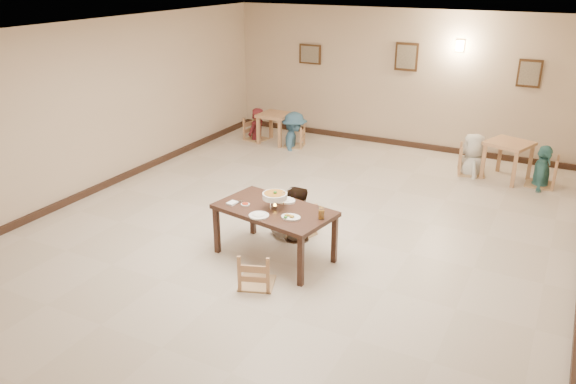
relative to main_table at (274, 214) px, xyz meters
The scene contains 31 objects.
floor 1.19m from the main_table, 96.00° to the left, with size 10.00×10.00×0.00m, color beige.
ceiling 2.53m from the main_table, 96.00° to the left, with size 10.00×10.00×0.00m, color white.
wall_back 6.04m from the main_table, 90.98° to the left, with size 10.00×10.00×0.00m, color beige.
wall_left 4.30m from the main_table, 166.61° to the left, with size 10.00×10.00×0.00m, color beige.
baseboard_back 5.98m from the main_table, 90.99° to the left, with size 8.00×0.06×0.12m, color #321E15.
baseboard_left 4.23m from the main_table, 166.51° to the left, with size 0.06×10.00×0.12m, color #321E15.
picture_a 6.48m from the main_table, 111.21° to the left, with size 0.55×0.04×0.45m.
picture_b 6.08m from the main_table, 90.03° to the left, with size 0.50×0.04×0.60m.
picture_c 6.54m from the main_table, 67.18° to the left, with size 0.45×0.04×0.55m.
wall_sconce 6.25m from the main_table, 79.53° to the left, with size 0.16×0.05×0.22m, color #FFD88C.
main_table is the anchor object (origin of this frame).
chair_far 0.81m from the main_table, 92.21° to the left, with size 0.44×0.44×0.94m.
chair_near 0.79m from the main_table, 78.93° to the right, with size 0.44×0.44×0.94m.
main_diner 0.74m from the main_table, 94.56° to the left, with size 0.78×0.61×1.61m, color gray.
curry_warmer 0.26m from the main_table, 74.42° to the left, with size 0.38×0.34×0.31m.
rice_plate_far 0.30m from the main_table, 89.25° to the left, with size 0.32×0.32×0.07m.
rice_plate_near 0.34m from the main_table, 99.68° to the right, with size 0.27×0.27×0.06m.
fried_plate 0.40m from the main_table, 27.96° to the right, with size 0.27×0.27×0.06m.
chili_dish 0.43m from the main_table, 167.20° to the right, with size 0.12×0.12×0.03m.
napkin_cutlery 0.62m from the main_table, 166.99° to the right, with size 0.15×0.22×0.03m.
drink_glass 0.73m from the main_table, ahead, with size 0.08×0.08×0.16m.
bg_table_left 5.51m from the main_table, 118.65° to the left, with size 0.71×0.71×0.69m.
bg_table_right 5.37m from the main_table, 63.01° to the left, with size 0.96×0.96×0.74m.
bg_chair_ll 5.77m from the main_table, 123.14° to the left, with size 0.46×0.46×0.98m.
bg_chair_lr 5.23m from the main_table, 114.01° to the left, with size 0.43×0.43×0.93m.
bg_chair_rl 5.12m from the main_table, 69.40° to the left, with size 0.51×0.51×1.08m.
bg_chair_rr 5.66m from the main_table, 57.14° to the left, with size 0.50×0.50×1.07m.
bg_diner_a 5.76m from the main_table, 123.14° to the left, with size 0.55×0.36×1.52m, color maroon.
bg_diner_b 5.23m from the main_table, 114.01° to the left, with size 1.02×0.59×1.58m, color #3D6A8A.
bg_diner_c 5.12m from the main_table, 69.40° to the left, with size 0.80×0.52×1.63m, color silver.
bg_diner_d 5.66m from the main_table, 57.14° to the left, with size 0.91×0.38×1.55m, color teal.
Camera 1 is at (3.52, -7.12, 3.85)m, focal length 35.00 mm.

